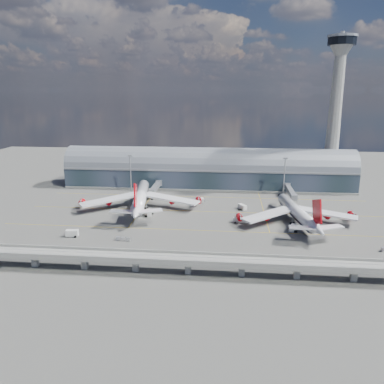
# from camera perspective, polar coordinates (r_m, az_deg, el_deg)

# --- Properties ---
(ground) EXTENTS (500.00, 500.00, 0.00)m
(ground) POSITION_cam_1_polar(r_m,az_deg,el_deg) (194.26, 1.12, -4.80)
(ground) COLOR #474744
(ground) RESTS_ON ground
(taxi_lines) EXTENTS (200.00, 80.12, 0.01)m
(taxi_lines) POSITION_cam_1_polar(r_m,az_deg,el_deg) (215.11, 1.58, -2.79)
(taxi_lines) COLOR gold
(taxi_lines) RESTS_ON ground
(terminal) EXTENTS (200.00, 30.00, 28.00)m
(terminal) POSITION_cam_1_polar(r_m,az_deg,el_deg) (266.12, 2.43, 3.26)
(terminal) COLOR #202E36
(terminal) RESTS_ON ground
(control_tower) EXTENTS (19.00, 19.00, 103.00)m
(control_tower) POSITION_cam_1_polar(r_m,az_deg,el_deg) (274.77, 20.95, 11.15)
(control_tower) COLOR gray
(control_tower) RESTS_ON ground
(guideway) EXTENTS (220.00, 8.50, 7.20)m
(guideway) POSITION_cam_1_polar(r_m,az_deg,el_deg) (141.66, -0.63, -10.39)
(guideway) COLOR gray
(guideway) RESTS_ON ground
(floodlight_mast_left) EXTENTS (3.00, 0.70, 25.70)m
(floodlight_mast_left) POSITION_cam_1_polar(r_m,az_deg,el_deg) (251.06, -9.34, 2.87)
(floodlight_mast_left) COLOR gray
(floodlight_mast_left) RESTS_ON ground
(floodlight_mast_right) EXTENTS (3.00, 0.70, 25.70)m
(floodlight_mast_right) POSITION_cam_1_polar(r_m,az_deg,el_deg) (245.50, 13.88, 2.34)
(floodlight_mast_right) COLOR gray
(floodlight_mast_right) RESTS_ON ground
(airliner_left) EXTENTS (71.27, 75.00, 22.89)m
(airliner_left) POSITION_cam_1_polar(r_m,az_deg,el_deg) (218.20, -7.89, -0.87)
(airliner_left) COLOR white
(airliner_left) RESTS_ON ground
(airliner_right) EXTENTS (62.82, 65.72, 20.89)m
(airliner_right) POSITION_cam_1_polar(r_m,az_deg,el_deg) (200.59, 15.77, -3.10)
(airliner_right) COLOR white
(airliner_right) RESTS_ON ground
(jet_bridge_left) EXTENTS (4.40, 28.00, 7.25)m
(jet_bridge_left) POSITION_cam_1_polar(r_m,az_deg,el_deg) (247.42, -5.53, 0.81)
(jet_bridge_left) COLOR gray
(jet_bridge_left) RESTS_ON ground
(jet_bridge_right) EXTENTS (4.40, 32.00, 7.25)m
(jet_bridge_right) POSITION_cam_1_polar(r_m,az_deg,el_deg) (244.36, 14.71, 0.19)
(jet_bridge_right) COLOR gray
(jet_bridge_right) RESTS_ON ground
(service_truck_0) EXTENTS (4.25, 7.64, 3.01)m
(service_truck_0) POSITION_cam_1_polar(r_m,az_deg,el_deg) (206.45, -6.55, -3.21)
(service_truck_0) COLOR silver
(service_truck_0) RESTS_ON ground
(service_truck_1) EXTENTS (5.94, 3.36, 3.29)m
(service_truck_1) POSITION_cam_1_polar(r_m,az_deg,el_deg) (185.45, -17.80, -6.01)
(service_truck_1) COLOR silver
(service_truck_1) RESTS_ON ground
(service_truck_2) EXTENTS (7.33, 2.97, 2.58)m
(service_truck_2) POSITION_cam_1_polar(r_m,az_deg,el_deg) (196.32, 7.30, -4.29)
(service_truck_2) COLOR silver
(service_truck_2) RESTS_ON ground
(service_truck_3) EXTENTS (4.45, 6.55, 2.95)m
(service_truck_3) POSITION_cam_1_polar(r_m,az_deg,el_deg) (189.96, 15.08, -5.33)
(service_truck_3) COLOR silver
(service_truck_3) RESTS_ON ground
(service_truck_4) EXTENTS (2.87, 4.79, 2.60)m
(service_truck_4) POSITION_cam_1_polar(r_m,az_deg,el_deg) (229.73, 1.53, -1.26)
(service_truck_4) COLOR silver
(service_truck_4) RESTS_ON ground
(service_truck_5) EXTENTS (5.22, 6.42, 2.95)m
(service_truck_5) POSITION_cam_1_polar(r_m,az_deg,el_deg) (217.70, 7.68, -2.28)
(service_truck_5) COLOR silver
(service_truck_5) RESTS_ON ground
(cargo_train_0) EXTENTS (7.12, 2.06, 1.57)m
(cargo_train_0) POSITION_cam_1_polar(r_m,az_deg,el_deg) (175.24, -10.45, -7.06)
(cargo_train_0) COLOR gray
(cargo_train_0) RESTS_ON ground
(cargo_train_1) EXTENTS (8.10, 2.16, 1.79)m
(cargo_train_1) POSITION_cam_1_polar(r_m,az_deg,el_deg) (158.89, 15.87, -9.78)
(cargo_train_1) COLOR gray
(cargo_train_1) RESTS_ON ground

